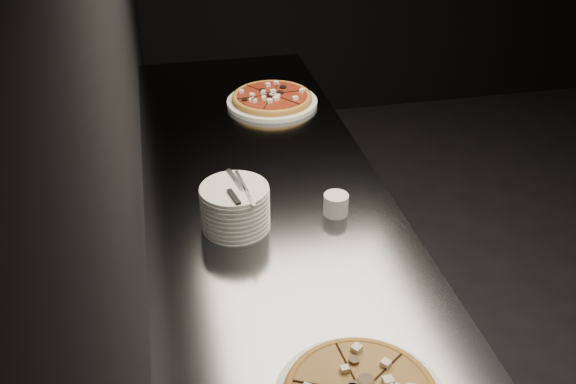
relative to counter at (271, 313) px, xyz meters
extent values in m
cube|color=black|center=(-0.37, 0.00, 0.94)|extent=(0.02, 5.00, 2.80)
cube|color=slate|center=(0.00, 0.00, -0.01)|extent=(0.70, 2.40, 0.90)
cube|color=slate|center=(0.00, 0.00, 0.45)|extent=(0.74, 2.44, 0.02)
cylinder|color=white|center=(0.14, 0.68, 0.47)|extent=(0.36, 0.36, 0.02)
cylinder|color=gold|center=(0.14, 0.68, 0.48)|extent=(0.34, 0.34, 0.01)
torus|color=gold|center=(0.14, 0.68, 0.49)|extent=(0.35, 0.35, 0.02)
cylinder|color=maroon|center=(0.14, 0.68, 0.49)|extent=(0.30, 0.30, 0.01)
cylinder|color=white|center=(-0.12, -0.12, 0.47)|extent=(0.19, 0.19, 0.01)
cylinder|color=white|center=(-0.12, -0.12, 0.48)|extent=(0.19, 0.19, 0.01)
cylinder|color=white|center=(-0.12, -0.12, 0.50)|extent=(0.19, 0.19, 0.01)
cylinder|color=white|center=(-0.12, -0.12, 0.51)|extent=(0.19, 0.19, 0.01)
cylinder|color=white|center=(-0.12, -0.12, 0.52)|extent=(0.19, 0.19, 0.01)
cylinder|color=white|center=(-0.12, -0.12, 0.54)|extent=(0.19, 0.19, 0.01)
cylinder|color=white|center=(-0.12, -0.12, 0.55)|extent=(0.19, 0.19, 0.01)
cylinder|color=white|center=(-0.12, -0.12, 0.57)|extent=(0.19, 0.19, 0.01)
cylinder|color=white|center=(-0.12, -0.12, 0.58)|extent=(0.19, 0.19, 0.01)
cube|color=silver|center=(-0.11, -0.08, 0.59)|extent=(0.04, 0.12, 0.00)
cube|color=black|center=(-0.12, -0.17, 0.59)|extent=(0.03, 0.08, 0.01)
cube|color=silver|center=(-0.09, -0.13, 0.59)|extent=(0.03, 0.19, 0.00)
cylinder|color=silver|center=(0.18, -0.12, 0.49)|extent=(0.07, 0.07, 0.06)
cylinder|color=black|center=(0.18, -0.12, 0.52)|extent=(0.06, 0.06, 0.01)
camera|label=1|loc=(-0.28, -1.61, 1.51)|focal=40.00mm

